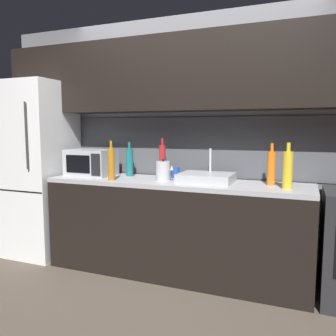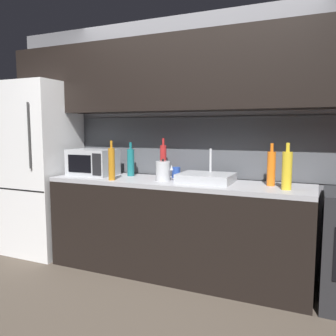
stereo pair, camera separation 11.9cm
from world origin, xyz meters
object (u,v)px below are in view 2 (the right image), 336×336
(refrigerator, at_px, (42,169))
(microwave, at_px, (93,162))
(wine_bottle_teal, at_px, (131,162))
(mug_blue, at_px, (176,172))
(wine_bottle_yellow, at_px, (287,170))
(wine_bottle_amber, at_px, (112,164))
(wine_bottle_orange, at_px, (271,168))
(wine_bottle_red, at_px, (163,160))
(kettle, at_px, (163,171))

(refrigerator, bearing_deg, microwave, 1.55)
(wine_bottle_teal, distance_m, mug_blue, 0.49)
(microwave, distance_m, wine_bottle_yellow, 1.93)
(wine_bottle_amber, relative_size, wine_bottle_orange, 1.03)
(mug_blue, bearing_deg, wine_bottle_yellow, -14.59)
(wine_bottle_teal, xyz_separation_m, wine_bottle_red, (0.34, 0.07, 0.02))
(refrigerator, xyz_separation_m, microwave, (0.68, 0.02, 0.10))
(microwave, xyz_separation_m, wine_bottle_red, (0.72, 0.18, 0.03))
(microwave, relative_size, wine_bottle_teal, 1.33)
(wine_bottle_red, height_order, wine_bottle_orange, wine_bottle_red)
(kettle, bearing_deg, wine_bottle_teal, 159.68)
(wine_bottle_red, xyz_separation_m, wine_bottle_yellow, (1.20, -0.27, -0.01))
(wine_bottle_teal, bearing_deg, refrigerator, -173.30)
(wine_bottle_orange, bearing_deg, wine_bottle_teal, 177.68)
(refrigerator, distance_m, wine_bottle_teal, 1.08)
(wine_bottle_orange, bearing_deg, mug_blue, 172.03)
(microwave, xyz_separation_m, wine_bottle_amber, (0.37, -0.22, 0.02))
(kettle, distance_m, wine_bottle_red, 0.26)
(wine_bottle_amber, height_order, wine_bottle_yellow, same)
(wine_bottle_teal, bearing_deg, wine_bottle_orange, -2.32)
(microwave, xyz_separation_m, wine_bottle_teal, (0.39, 0.11, 0.01))
(kettle, distance_m, wine_bottle_teal, 0.47)
(refrigerator, bearing_deg, wine_bottle_amber, -11.09)
(wine_bottle_teal, relative_size, wine_bottle_yellow, 0.92)
(refrigerator, relative_size, mug_blue, 18.08)
(refrigerator, xyz_separation_m, wine_bottle_teal, (1.07, 0.13, 0.10))
(microwave, distance_m, wine_bottle_amber, 0.44)
(kettle, height_order, wine_bottle_teal, wine_bottle_teal)
(kettle, bearing_deg, wine_bottle_amber, -159.55)
(refrigerator, relative_size, wine_bottle_amber, 5.03)
(refrigerator, distance_m, wine_bottle_orange, 2.47)
(wine_bottle_orange, bearing_deg, microwave, -178.38)
(refrigerator, bearing_deg, kettle, -1.40)
(refrigerator, height_order, wine_bottle_yellow, refrigerator)
(wine_bottle_red, bearing_deg, mug_blue, 1.82)
(wine_bottle_teal, xyz_separation_m, wine_bottle_yellow, (1.54, -0.20, 0.01))
(kettle, bearing_deg, microwave, 176.18)
(kettle, bearing_deg, refrigerator, 178.60)
(refrigerator, relative_size, wine_bottle_red, 4.83)
(wine_bottle_amber, height_order, wine_bottle_red, wine_bottle_red)
(wine_bottle_amber, bearing_deg, wine_bottle_orange, 11.00)
(refrigerator, xyz_separation_m, mug_blue, (1.54, 0.20, 0.01))
(refrigerator, height_order, wine_bottle_amber, refrigerator)
(wine_bottle_teal, distance_m, wine_bottle_red, 0.34)
(wine_bottle_orange, xyz_separation_m, wine_bottle_yellow, (0.14, -0.15, 0.01))
(wine_bottle_orange, bearing_deg, wine_bottle_yellow, -46.74)
(refrigerator, xyz_separation_m, wine_bottle_amber, (1.05, -0.21, 0.12))
(wine_bottle_teal, height_order, wine_bottle_red, wine_bottle_red)
(wine_bottle_amber, xyz_separation_m, wine_bottle_orange, (1.42, 0.28, -0.01))
(wine_bottle_teal, height_order, wine_bottle_orange, wine_bottle_orange)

